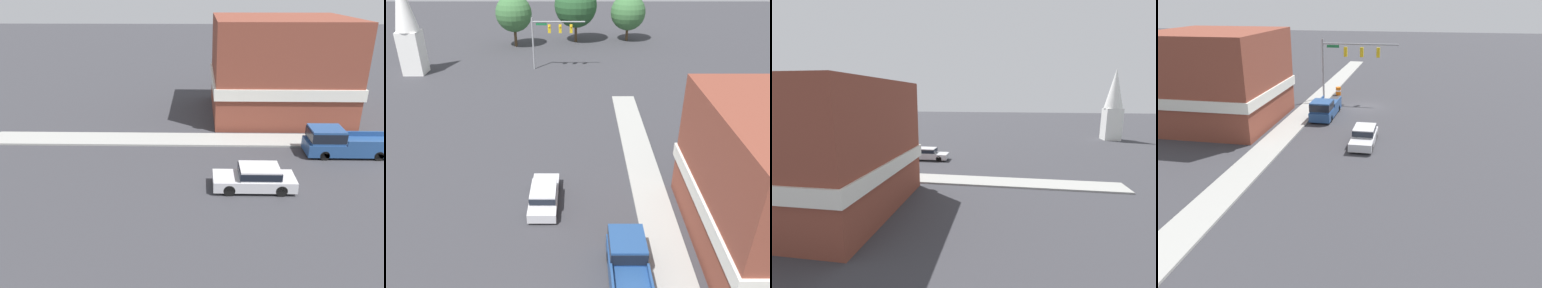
# 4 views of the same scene
# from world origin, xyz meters

# --- Properties ---
(car_lead) EXTENTS (1.80, 4.65, 1.41)m
(car_lead) POSITION_xyz_m (-1.53, 11.09, 0.74)
(car_lead) COLOR black
(car_lead) RESTS_ON ground
(pickup_truck_parked) EXTENTS (1.99, 5.77, 1.95)m
(pickup_truck_parked) POSITION_xyz_m (3.30, 4.76, 0.95)
(pickup_truck_parked) COLOR black
(pickup_truck_parked) RESTS_ON ground
(corner_brick_building) EXTENTS (10.74, 11.62, 8.39)m
(corner_brick_building) POSITION_xyz_m (12.62, 7.41, 4.08)
(corner_brick_building) COLOR brown
(corner_brick_building) RESTS_ON ground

